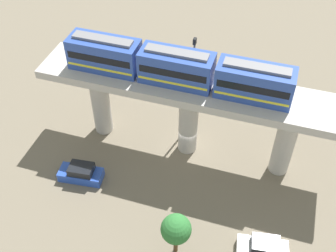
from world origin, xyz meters
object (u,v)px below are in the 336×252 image
at_px(parked_car_white, 263,248).
at_px(signal_post, 193,81).
at_px(tree_near_viaduct, 176,229).
at_px(train, 177,68).
at_px(parked_car_blue, 81,173).

distance_m(parked_car_white, signal_post, 17.22).
bearing_deg(parked_car_white, tree_near_viaduct, -82.66).
relative_size(parked_car_white, signal_post, 0.40).
xyz_separation_m(train, tree_near_viaduct, (11.67, 3.57, -6.78)).
distance_m(parked_car_blue, parked_car_white, 18.12).
xyz_separation_m(parked_car_blue, parked_car_white, (2.70, 17.91, 0.00)).
xyz_separation_m(parked_car_white, tree_near_viaduct, (1.96, -6.97, 2.48)).
relative_size(parked_car_blue, tree_near_viaduct, 0.97).
distance_m(train, parked_car_blue, 13.76).
relative_size(parked_car_blue, signal_post, 0.40).
distance_m(train, parked_car_white, 17.07).
xyz_separation_m(train, signal_post, (-3.40, 0.73, -3.94)).
bearing_deg(train, signal_post, 167.92).
xyz_separation_m(train, parked_car_blue, (7.01, -7.37, -9.27)).
height_order(train, tree_near_viaduct, train).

